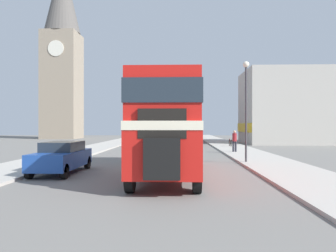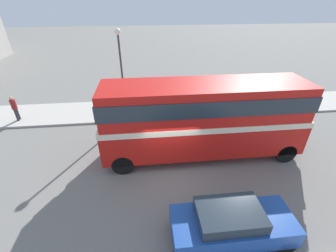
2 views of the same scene
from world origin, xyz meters
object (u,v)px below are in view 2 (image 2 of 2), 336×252
object	(u,v)px
double_decker_bus	(204,115)
street_lamp	(121,64)
pedestrian_walking	(14,107)
car_parked_near	(231,223)

from	to	relation	value
double_decker_bus	street_lamp	world-z (taller)	street_lamp
double_decker_bus	street_lamp	xyz separation A→B (m)	(4.41, 4.28, 1.52)
double_decker_bus	pedestrian_walking	distance (m)	12.80
pedestrian_walking	double_decker_bus	bearing A→B (deg)	-113.05
double_decker_bus	street_lamp	distance (m)	6.33
car_parked_near	street_lamp	size ratio (longest dim) A/B	0.73
street_lamp	car_parked_near	bearing A→B (deg)	-156.15
double_decker_bus	car_parked_near	xyz separation A→B (m)	(-4.97, 0.13, -1.67)
double_decker_bus	street_lamp	size ratio (longest dim) A/B	1.78
double_decker_bus	pedestrian_walking	xyz separation A→B (m)	(4.98, 11.71, -1.34)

